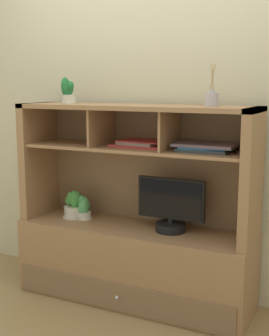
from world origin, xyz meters
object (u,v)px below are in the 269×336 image
Objects in this scene: magazine_stack_left at (206,147)px; magazine_stack_centre at (142,144)px; potted_succulent at (68,91)px; media_console at (135,241)px; tv_monitor at (171,209)px; potted_fern at (75,205)px; potted_orchid at (84,209)px; diffuser_bottle at (212,99)px.

magazine_stack_left is 0.45m from magazine_stack_centre.
magazine_stack_centre is 2.17× the size of potted_succulent.
media_console is 0.37m from tv_monitor.
tv_monitor is 1.09m from potted_succulent.
potted_succulent is at bearing 168.63° from potted_fern.
potted_orchid is 0.08m from potted_fern.
magazine_stack_centre is at bearing 170.76° from tv_monitor.
media_console is 3.54× the size of tv_monitor.
potted_orchid is at bearing -174.23° from magazine_stack_centre.
potted_orchid is 0.84m from potted_succulent.
magazine_stack_centre reaches higher than potted_orchid.
diffuser_bottle is at bearing -4.05° from media_console.
magazine_stack_left is 0.31m from diffuser_bottle.
magazine_stack_centre is 0.59m from diffuser_bottle.
media_console is at bearing -0.65° from potted_fern.
tv_monitor is (0.26, 0.01, 0.26)m from media_console.
magazine_stack_centre is (0.03, 0.04, 0.67)m from media_console.
magazine_stack_left is at bearing 3.39° from media_console.
potted_fern is 0.52× the size of magazine_stack_centre.
potted_fern is 0.54× the size of magazine_stack_left.
magazine_stack_centre is at bearing 177.93° from magazine_stack_left.
potted_succulent reaches higher than media_console.
potted_orchid is 0.83× the size of potted_fern.
diffuser_bottle is at bearing -9.36° from magazine_stack_centre.
diffuser_bottle is (0.53, -0.04, 0.98)m from media_console.
diffuser_bottle is at bearing -9.45° from tv_monitor.
media_console is at bearing 175.95° from diffuser_bottle.
diffuser_bottle is (0.05, -0.07, 0.30)m from magazine_stack_left.
potted_succulent reaches higher than potted_orchid.
potted_fern is (-0.08, 0.01, 0.02)m from potted_orchid.
tv_monitor is at bearing -9.24° from magazine_stack_centre.
tv_monitor reaches higher than potted_fern.
diffuser_bottle is 1.39× the size of potted_succulent.
magazine_stack_centre is (-0.23, 0.04, 0.41)m from tv_monitor.
media_console is 4.11× the size of magazine_stack_centre.
magazine_stack_centre is at bearing 170.64° from diffuser_bottle.
media_console is 0.83m from magazine_stack_left.
diffuser_bottle reaches higher than magazine_stack_centre.
tv_monitor is at bearing -0.46° from potted_succulent.
potted_succulent reaches higher than potted_fern.
magazine_stack_centre reaches higher than potted_fern.
potted_fern is 1.28m from diffuser_bottle.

